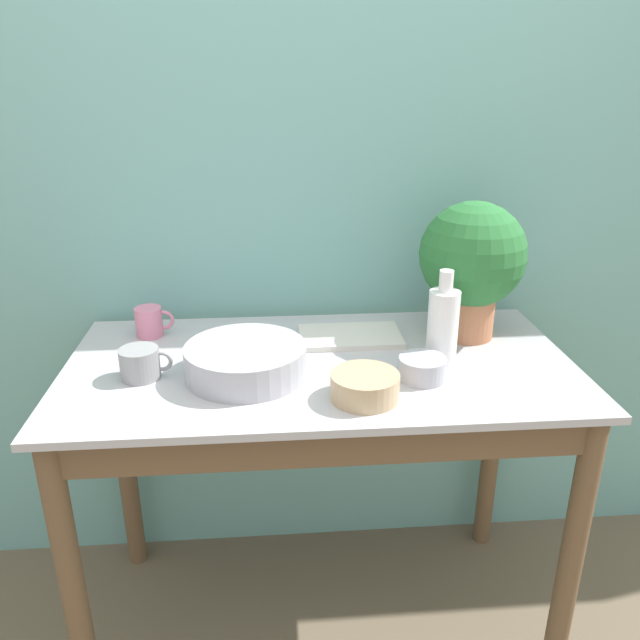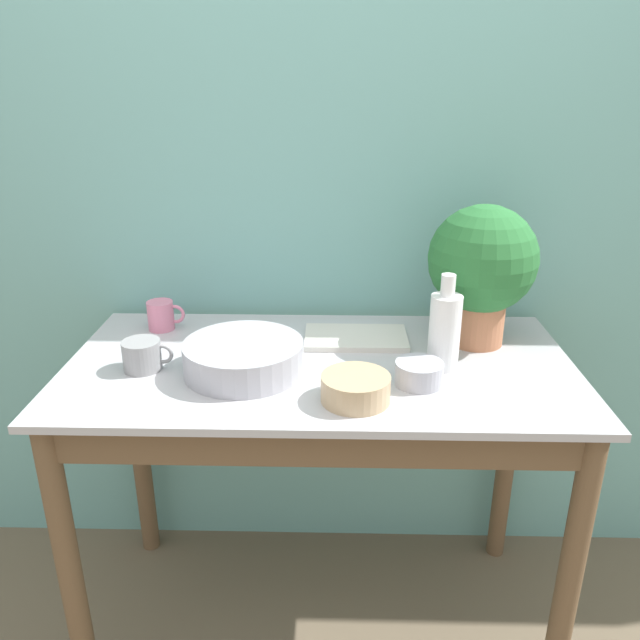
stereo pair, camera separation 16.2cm
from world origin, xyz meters
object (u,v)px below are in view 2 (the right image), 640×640
object	(u,v)px
mug_grey	(143,355)
tray_board	(356,338)
bowl_small_tan	(356,388)
potted_plant	(482,265)
mug_pink	(162,315)
bottle_tall	(445,330)
bowl_small_steel	(419,373)
bowl_wash_large	(244,357)

from	to	relation	value
mug_grey	tray_board	world-z (taller)	mug_grey
bowl_small_tan	tray_board	xyz separation A→B (m)	(0.01, 0.36, -0.02)
potted_plant	mug_pink	distance (m)	0.94
potted_plant	bottle_tall	size ratio (longest dim) A/B	1.55
potted_plant	bottle_tall	world-z (taller)	potted_plant
bowl_small_tan	potted_plant	bearing A→B (deg)	45.11
potted_plant	mug_grey	world-z (taller)	potted_plant
potted_plant	bowl_small_steel	distance (m)	0.38
potted_plant	mug_grey	distance (m)	0.94
bowl_wash_large	bowl_small_tan	size ratio (longest dim) A/B	1.88
bowl_wash_large	bowl_small_steel	bearing A→B (deg)	-7.12
bottle_tall	mug_grey	xyz separation A→B (m)	(-0.78, -0.03, -0.07)
bottle_tall	tray_board	distance (m)	0.30
potted_plant	mug_pink	size ratio (longest dim) A/B	3.52
tray_board	bottle_tall	bearing A→B (deg)	-38.09
potted_plant	bowl_wash_large	size ratio (longest dim) A/B	1.28
mug_pink	tray_board	size ratio (longest dim) A/B	0.38
bowl_small_tan	tray_board	bearing A→B (deg)	88.15
bowl_small_steel	tray_board	distance (m)	0.31
potted_plant	tray_board	bearing A→B (deg)	179.48
bottle_tall	bowl_small_tan	bearing A→B (deg)	-141.57
bowl_small_tan	tray_board	size ratio (longest dim) A/B	0.56
bowl_small_tan	mug_grey	bearing A→B (deg)	164.30
bowl_wash_large	bowl_small_steel	size ratio (longest dim) A/B	2.58
bottle_tall	bowl_small_steel	bearing A→B (deg)	-127.54
mug_pink	tray_board	xyz separation A→B (m)	(0.58, -0.07, -0.04)
bottle_tall	bowl_small_steel	world-z (taller)	bottle_tall
mug_grey	mug_pink	size ratio (longest dim) A/B	1.17
bowl_wash_large	bowl_small_tan	xyz separation A→B (m)	(0.28, -0.14, -0.01)
tray_board	mug_pink	bearing A→B (deg)	172.94
mug_grey	mug_pink	xyz separation A→B (m)	(-0.02, 0.27, 0.00)
potted_plant	bowl_wash_large	distance (m)	0.69
bowl_small_steel	mug_grey	bearing A→B (deg)	174.77
bowl_wash_large	mug_grey	world-z (taller)	bowl_wash_large
potted_plant	tray_board	size ratio (longest dim) A/B	1.35
bowl_wash_large	potted_plant	bearing A→B (deg)	18.24
bowl_wash_large	mug_grey	size ratio (longest dim) A/B	2.35
mug_grey	tray_board	xyz separation A→B (m)	(0.56, 0.20, -0.03)
potted_plant	bowl_small_steel	size ratio (longest dim) A/B	3.30
bowl_small_steel	mug_pink	bearing A→B (deg)	155.01
bowl_small_steel	tray_board	bearing A→B (deg)	118.86
bowl_wash_large	bottle_tall	distance (m)	0.52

